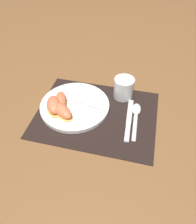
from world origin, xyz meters
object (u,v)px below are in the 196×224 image
object	(u,v)px
plate	(75,106)
citrus_wedge_1	(54,106)
spoon	(136,114)
fork	(79,102)
juice_glass	(124,89)
knife	(129,120)
citrus_wedge_0	(60,102)
citrus_wedge_2	(62,110)

from	to	relation	value
plate	citrus_wedge_1	size ratio (longest dim) A/B	2.45
spoon	fork	size ratio (longest dim) A/B	0.92
juice_glass	fork	bearing A→B (deg)	-149.22
juice_glass	knife	bearing A→B (deg)	-72.05
plate	knife	world-z (taller)	plate
spoon	juice_glass	bearing A→B (deg)	124.44
knife	fork	world-z (taller)	fork
plate	juice_glass	bearing A→B (deg)	32.69
citrus_wedge_0	plate	bearing A→B (deg)	18.76
spoon	knife	bearing A→B (deg)	-119.17
spoon	citrus_wedge_1	size ratio (longest dim) A/B	1.70
knife	citrus_wedge_2	bearing A→B (deg)	-171.74
plate	citrus_wedge_2	xyz separation A→B (m)	(-0.03, -0.06, 0.02)
fork	spoon	bearing A→B (deg)	0.19
fork	citrus_wedge_0	distance (m)	0.07
spoon	plate	bearing A→B (deg)	-176.12
spoon	citrus_wedge_0	distance (m)	0.29
plate	citrus_wedge_2	size ratio (longest dim) A/B	2.28
juice_glass	citrus_wedge_1	xyz separation A→B (m)	(-0.24, -0.15, -0.00)
juice_glass	citrus_wedge_0	world-z (taller)	juice_glass
citrus_wedge_0	fork	bearing A→B (deg)	27.16
plate	citrus_wedge_1	world-z (taller)	citrus_wedge_1
fork	citrus_wedge_0	size ratio (longest dim) A/B	1.63
juice_glass	citrus_wedge_0	size ratio (longest dim) A/B	0.69
juice_glass	citrus_wedge_2	distance (m)	0.26
knife	citrus_wedge_0	bearing A→B (deg)	178.90
juice_glass	fork	size ratio (longest dim) A/B	0.42
spoon	fork	bearing A→B (deg)	-179.81
citrus_wedge_1	fork	bearing A→B (deg)	37.06
plate	spoon	world-z (taller)	plate
plate	citrus_wedge_1	distance (m)	0.08
knife	citrus_wedge_1	xyz separation A→B (m)	(-0.28, -0.02, 0.03)
spoon	fork	distance (m)	0.22
juice_glass	knife	xyz separation A→B (m)	(0.04, -0.13, -0.03)
citrus_wedge_1	knife	bearing A→B (deg)	4.24
plate	citrus_wedge_1	xyz separation A→B (m)	(-0.06, -0.04, 0.03)
knife	citrus_wedge_1	bearing A→B (deg)	-175.76
fork	citrus_wedge_1	bearing A→B (deg)	-142.94
plate	knife	distance (m)	0.21
juice_glass	citrus_wedge_2	bearing A→B (deg)	-140.13
spoon	fork	xyz separation A→B (m)	(-0.22, -0.00, 0.01)
juice_glass	citrus_wedge_0	distance (m)	0.26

